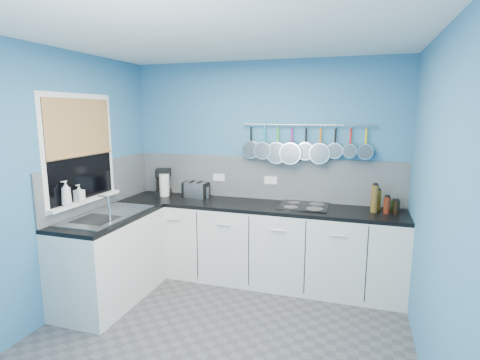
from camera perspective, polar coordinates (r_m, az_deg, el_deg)
The scene contains 43 objects.
floor at distance 3.56m, azimuth -3.10°, elevation -22.60°, with size 3.20×3.00×0.02m, color #47474C.
ceiling at distance 3.05m, azimuth -3.59°, elevation 21.34°, with size 3.20×3.00×0.02m, color white.
wall_back at distance 4.49m, azimuth 3.53°, elevation 1.60°, with size 3.20×0.02×2.50m, color teal.
wall_front at distance 1.80m, azimuth -21.04°, elevation -12.29°, with size 3.20×0.02×2.50m, color teal.
wall_left at distance 3.93m, azimuth -25.84°, elevation -0.63°, with size 0.02×3.00×2.50m, color teal.
wall_right at distance 2.93m, azimuth 27.71°, elevation -4.21°, with size 0.02×3.00×2.50m, color teal.
backsplash_back at distance 4.48m, azimuth 3.45°, elevation 0.30°, with size 3.20×0.02×0.50m, color #9DA0A7.
backsplash_left at distance 4.38m, azimuth -20.18°, elevation -0.55°, with size 0.02×1.80×0.50m, color #9DA0A7.
cabinet_run_back at distance 4.40m, azimuth 2.42°, elevation -9.60°, with size 3.20×0.60×0.86m, color silver.
worktop_back at distance 4.27m, azimuth 2.47°, elevation -3.91°, with size 3.20×0.60×0.04m, color black.
cabinet_run_left at distance 4.17m, azimuth -18.92°, elevation -11.28°, with size 0.60×1.20×0.86m, color silver.
worktop_left at distance 4.04m, azimuth -19.29°, elevation -5.31°, with size 0.60×1.20×0.04m, color black.
window_frame at distance 4.09m, azimuth -22.94°, elevation 4.21°, with size 0.01×1.00×1.10m, color white.
window_glass at distance 4.09m, azimuth -22.88°, elevation 4.21°, with size 0.01×0.90×1.00m, color black.
bamboo_blind at distance 4.07m, azimuth -23.02°, elevation 7.36°, with size 0.01×0.90×0.55m, color #BA7B4E.
window_sill at distance 4.15m, azimuth -22.18°, elevation -2.87°, with size 0.10×0.98×0.03m, color white.
sink_unit at distance 4.03m, azimuth -19.31°, elevation -4.98°, with size 0.50×0.95×0.01m, color silver.
mixer_tap at distance 3.77m, azimuth -19.09°, elevation -4.03°, with size 0.12×0.08×0.26m, color silver, non-canonical shape.
socket_left at distance 4.64m, azimuth -3.20°, elevation 0.38°, with size 0.15×0.01×0.09m, color white.
socket_right at distance 4.45m, azimuth 4.65°, elevation -0.05°, with size 0.15×0.01×0.09m, color white.
pot_rail at distance 4.29m, azimuth 9.97°, elevation 8.18°, with size 0.02×0.02×1.45m, color silver.
soap_bottle_a at distance 3.90m, azimuth -24.73°, elevation -1.82°, with size 0.09×0.09×0.24m, color white.
soap_bottle_b at distance 4.04m, azimuth -23.07°, elevation -1.82°, with size 0.08×0.08×0.17m, color white.
paper_towel at distance 4.74m, azimuth -11.32°, elevation -0.74°, with size 0.12×0.12×0.27m, color white.
coffee_maker at distance 4.81m, azimuth -11.58°, elevation -0.28°, with size 0.18×0.20×0.32m, color black, non-canonical shape.
toaster at distance 4.62m, azimuth -6.66°, elevation -1.46°, with size 0.28×0.16×0.18m, color silver.
canister at distance 4.57m, azimuth -5.26°, elevation -1.87°, with size 0.09×0.09×0.14m, color silver.
hob at distance 4.21m, azimuth 9.63°, elevation -3.89°, with size 0.52×0.46×0.01m, color black.
pan_0 at distance 4.42m, azimuth 1.65°, elevation 5.82°, with size 0.21×0.06×0.40m, color silver, non-canonical shape.
pan_1 at distance 4.38m, azimuth 3.66°, elevation 5.77°, with size 0.20×0.10×0.39m, color silver, non-canonical shape.
pan_2 at distance 4.34m, azimuth 5.70°, elevation 5.40°, with size 0.25×0.09×0.44m, color silver, non-canonical shape.
pan_3 at distance 4.32m, azimuth 7.77°, elevation 5.33°, with size 0.25×0.11×0.44m, color silver, non-canonical shape.
pan_4 at distance 4.29m, azimuth 9.88°, elevation 5.58°, with size 0.20×0.07×0.39m, color silver, non-canonical shape.
pan_5 at distance 4.27m, azimuth 11.99°, elevation 5.25°, with size 0.24×0.08×0.43m, color silver, non-canonical shape.
pan_6 at distance 4.26m, azimuth 14.14°, elevation 5.56°, with size 0.17×0.06×0.36m, color silver, non-canonical shape.
pan_7 at distance 4.25m, azimuth 16.29°, elevation 5.62°, with size 0.15×0.13×0.34m, color silver, non-canonical shape.
pan_8 at distance 4.25m, azimuth 18.43°, elevation 5.39°, with size 0.17×0.08×0.36m, color silver, non-canonical shape.
condiment_0 at distance 4.25m, azimuth 22.25°, elevation -3.68°, with size 0.07×0.07×0.11m, color #265919.
condiment_1 at distance 4.26m, azimuth 21.25°, elevation -3.51°, with size 0.05×0.05×0.12m, color #3F721E.
condiment_2 at distance 4.22m, azimuth 20.07°, elevation -2.89°, with size 0.06×0.06×0.22m, color #8C5914.
condiment_3 at distance 4.16m, azimuth 22.50°, elevation -3.83°, with size 0.06×0.06×0.14m, color black.
condiment_4 at distance 4.14m, azimuth 21.27°, elevation -3.55°, with size 0.07×0.07×0.17m, color #4C190C.
condiment_5 at distance 4.13m, azimuth 19.62°, elevation -2.67°, with size 0.07×0.07×0.28m, color brown.
Camera 1 is at (1.07, -2.80, 1.92)m, focal length 28.32 mm.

